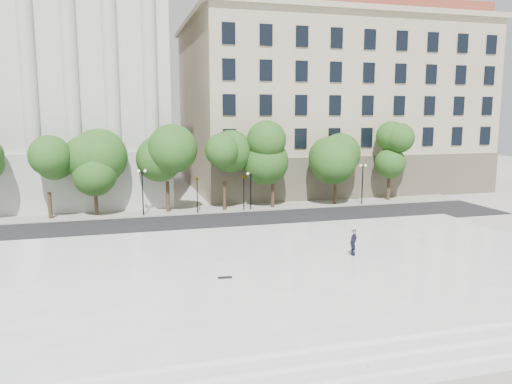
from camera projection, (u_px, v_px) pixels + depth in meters
The scene contains 13 objects.
ground at pixel (260, 291), 27.91m from camera, with size 160.00×160.00×0.00m, color beige.
plaza at pixel (247, 271), 30.73m from camera, with size 44.00×22.00×0.45m, color white.
street at pixel (206, 223), 45.05m from camera, with size 60.00×8.00×0.02m, color black.
far_sidewalk at pixel (196, 210), 50.76m from camera, with size 60.00×4.00×0.12m, color #A7A59A.
building_west at pixel (30, 87), 58.17m from camera, with size 31.50×27.65×25.60m.
building_east at pixel (323, 104), 68.48m from camera, with size 36.00×26.15×23.00m.
traffic_light_west at pixel (197, 178), 48.56m from camera, with size 0.35×1.58×4.13m.
traffic_light_east at pixel (244, 175), 49.79m from camera, with size 0.84×1.71×4.18m.
person_lying at pixel (353, 252), 33.17m from camera, with size 0.63×0.42×1.74m, color black.
skateboard at pixel (225, 277), 28.64m from camera, with size 0.80×0.21×0.08m, color black.
plaza_steps at pixel (322, 365), 19.42m from camera, with size 44.00×3.00×0.30m.
street_trees at pixel (209, 159), 49.88m from camera, with size 45.23×5.05×8.14m.
lamp_posts at pixel (197, 184), 48.96m from camera, with size 37.74×0.28×4.54m.
Camera 1 is at (-7.32, -25.69, 9.82)m, focal length 35.00 mm.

